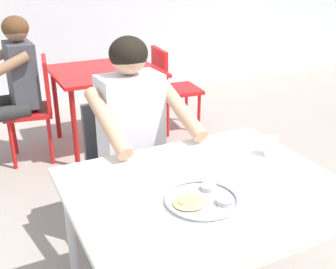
{
  "coord_description": "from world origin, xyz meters",
  "views": [
    {
      "loc": [
        -0.86,
        -1.17,
        1.61
      ],
      "look_at": [
        -0.13,
        0.32,
        0.9
      ],
      "focal_mm": 43.98,
      "sensor_mm": 36.0,
      "label": 1
    }
  ],
  "objects_px": {
    "table_foreground": "(206,202)",
    "chair_foreground": "(124,158)",
    "table_background_red": "(106,79)",
    "diner_foreground": "(138,133)",
    "drinking_cup": "(270,146)",
    "chair_red_left": "(37,103)",
    "thali_tray": "(202,199)",
    "chair_red_right": "(170,84)",
    "patron_background": "(11,79)"
  },
  "relations": [
    {
      "from": "chair_foreground",
      "to": "table_background_red",
      "type": "bearing_deg",
      "value": 76.12
    },
    {
      "from": "chair_foreground",
      "to": "chair_red_left",
      "type": "height_order",
      "value": "chair_red_left"
    },
    {
      "from": "thali_tray",
      "to": "chair_red_left",
      "type": "distance_m",
      "value": 2.27
    },
    {
      "from": "thali_tray",
      "to": "chair_foreground",
      "type": "xyz_separation_m",
      "value": [
        0.03,
        0.95,
        -0.26
      ]
    },
    {
      "from": "thali_tray",
      "to": "chair_red_right",
      "type": "xyz_separation_m",
      "value": [
        1.02,
        2.32,
        -0.28
      ]
    },
    {
      "from": "drinking_cup",
      "to": "table_background_red",
      "type": "relative_size",
      "value": 0.1
    },
    {
      "from": "table_foreground",
      "to": "chair_foreground",
      "type": "bearing_deg",
      "value": 92.98
    },
    {
      "from": "diner_foreground",
      "to": "table_background_red",
      "type": "xyz_separation_m",
      "value": [
        0.32,
        1.53,
        -0.12
      ]
    },
    {
      "from": "chair_foreground",
      "to": "patron_background",
      "type": "bearing_deg",
      "value": 109.55
    },
    {
      "from": "table_foreground",
      "to": "chair_red_right",
      "type": "height_order",
      "value": "chair_red_right"
    },
    {
      "from": "table_foreground",
      "to": "patron_background",
      "type": "height_order",
      "value": "patron_background"
    },
    {
      "from": "thali_tray",
      "to": "chair_red_right",
      "type": "bearing_deg",
      "value": 66.26
    },
    {
      "from": "patron_background",
      "to": "chair_red_right",
      "type": "bearing_deg",
      "value": 1.9
    },
    {
      "from": "table_foreground",
      "to": "table_background_red",
      "type": "distance_m",
      "value": 2.2
    },
    {
      "from": "table_foreground",
      "to": "drinking_cup",
      "type": "height_order",
      "value": "drinking_cup"
    },
    {
      "from": "table_foreground",
      "to": "drinking_cup",
      "type": "bearing_deg",
      "value": 16.35
    },
    {
      "from": "thali_tray",
      "to": "table_background_red",
      "type": "bearing_deg",
      "value": 81.11
    },
    {
      "from": "drinking_cup",
      "to": "table_background_red",
      "type": "bearing_deg",
      "value": 94.01
    },
    {
      "from": "thali_tray",
      "to": "drinking_cup",
      "type": "xyz_separation_m",
      "value": [
        0.5,
        0.21,
        0.04
      ]
    },
    {
      "from": "drinking_cup",
      "to": "patron_background",
      "type": "bearing_deg",
      "value": 114.46
    },
    {
      "from": "table_background_red",
      "to": "chair_red_right",
      "type": "height_order",
      "value": "chair_red_right"
    },
    {
      "from": "drinking_cup",
      "to": "chair_foreground",
      "type": "distance_m",
      "value": 0.93
    },
    {
      "from": "chair_foreground",
      "to": "thali_tray",
      "type": "bearing_deg",
      "value": -91.81
    },
    {
      "from": "table_foreground",
      "to": "thali_tray",
      "type": "relative_size",
      "value": 3.8
    },
    {
      "from": "drinking_cup",
      "to": "chair_foreground",
      "type": "height_order",
      "value": "drinking_cup"
    },
    {
      "from": "chair_foreground",
      "to": "diner_foreground",
      "type": "xyz_separation_m",
      "value": [
        0.01,
        -0.22,
        0.25
      ]
    },
    {
      "from": "diner_foreground",
      "to": "table_background_red",
      "type": "relative_size",
      "value": 1.37
    },
    {
      "from": "drinking_cup",
      "to": "chair_foreground",
      "type": "relative_size",
      "value": 0.11
    },
    {
      "from": "patron_background",
      "to": "chair_red_left",
      "type": "bearing_deg",
      "value": -8.84
    },
    {
      "from": "patron_background",
      "to": "table_foreground",
      "type": "bearing_deg",
      "value": -76.81
    },
    {
      "from": "table_foreground",
      "to": "chair_foreground",
      "type": "relative_size",
      "value": 1.32
    },
    {
      "from": "chair_foreground",
      "to": "patron_background",
      "type": "xyz_separation_m",
      "value": [
        -0.47,
        1.31,
        0.22
      ]
    },
    {
      "from": "chair_foreground",
      "to": "chair_red_right",
      "type": "xyz_separation_m",
      "value": [
        0.99,
        1.36,
        -0.02
      ]
    },
    {
      "from": "drinking_cup",
      "to": "chair_red_right",
      "type": "distance_m",
      "value": 2.19
    },
    {
      "from": "thali_tray",
      "to": "drinking_cup",
      "type": "height_order",
      "value": "drinking_cup"
    },
    {
      "from": "table_background_red",
      "to": "chair_red_right",
      "type": "bearing_deg",
      "value": 3.88
    },
    {
      "from": "chair_foreground",
      "to": "diner_foreground",
      "type": "relative_size",
      "value": 0.67
    },
    {
      "from": "diner_foreground",
      "to": "chair_red_right",
      "type": "xyz_separation_m",
      "value": [
        0.98,
        1.58,
        -0.27
      ]
    },
    {
      "from": "table_background_red",
      "to": "drinking_cup",
      "type": "bearing_deg",
      "value": -85.99
    },
    {
      "from": "drinking_cup",
      "to": "chair_red_left",
      "type": "distance_m",
      "value": 2.19
    },
    {
      "from": "thali_tray",
      "to": "drinking_cup",
      "type": "distance_m",
      "value": 0.54
    },
    {
      "from": "chair_red_right",
      "to": "chair_red_left",
      "type": "bearing_deg",
      "value": -176.65
    },
    {
      "from": "diner_foreground",
      "to": "chair_foreground",
      "type": "bearing_deg",
      "value": 92.43
    },
    {
      "from": "drinking_cup",
      "to": "table_background_red",
      "type": "distance_m",
      "value": 2.07
    },
    {
      "from": "table_background_red",
      "to": "chair_red_left",
      "type": "height_order",
      "value": "chair_red_left"
    },
    {
      "from": "chair_red_right",
      "to": "patron_background",
      "type": "relative_size",
      "value": 0.69
    },
    {
      "from": "thali_tray",
      "to": "chair_red_left",
      "type": "xyz_separation_m",
      "value": [
        -0.26,
        2.24,
        -0.25
      ]
    },
    {
      "from": "drinking_cup",
      "to": "table_background_red",
      "type": "height_order",
      "value": "drinking_cup"
    },
    {
      "from": "drinking_cup",
      "to": "chair_red_left",
      "type": "bearing_deg",
      "value": 110.6
    },
    {
      "from": "chair_red_left",
      "to": "patron_background",
      "type": "relative_size",
      "value": 0.72
    }
  ]
}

